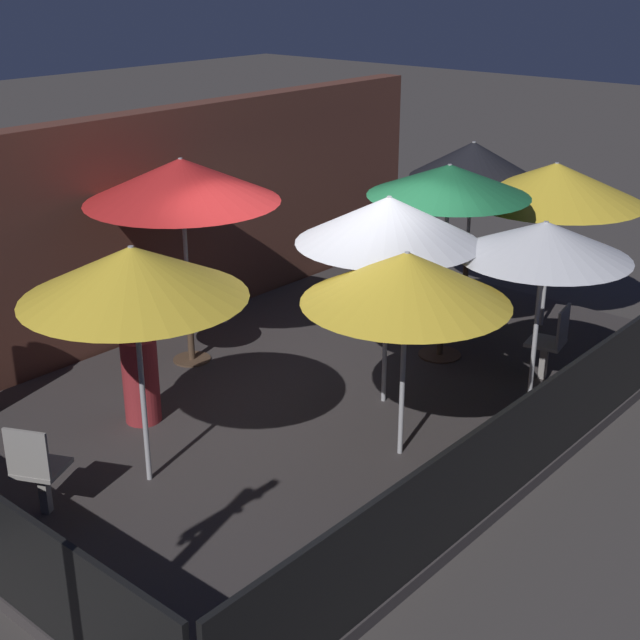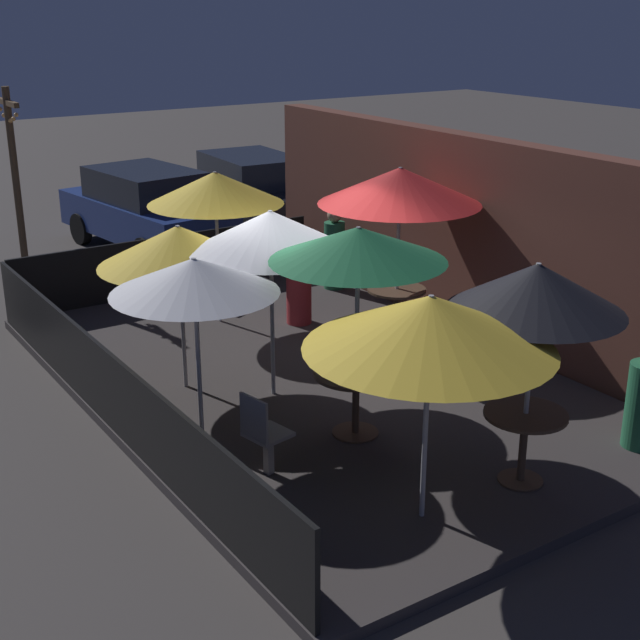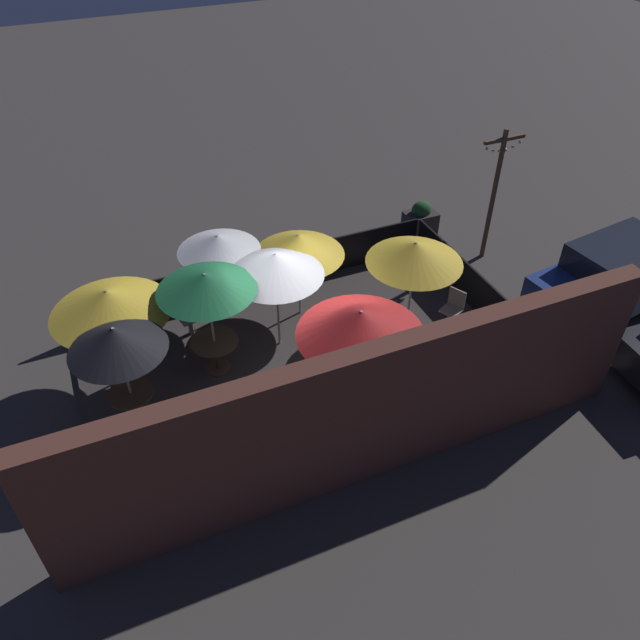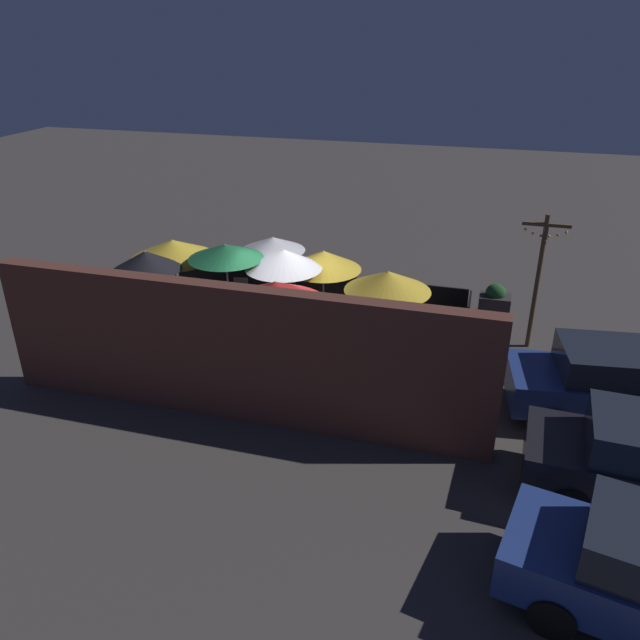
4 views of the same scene
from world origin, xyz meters
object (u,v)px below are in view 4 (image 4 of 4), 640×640
object	(u,v)px
patio_umbrella_2	(146,260)
patio_umbrella_5	(283,259)
patio_umbrella_4	(388,281)
dining_table_0	(230,310)
patio_umbrella_7	(173,249)
patron_1	(111,345)
patron_0	(346,356)
light_post	(539,275)
parked_car_0	(615,383)
dining_table_1	(278,361)
patron_2	(385,391)
patio_chair_1	(241,293)
patio_umbrella_3	(323,260)
dining_table_2	(153,314)
planter_box	(495,302)
patio_umbrella_1	(275,293)
patio_umbrella_0	(226,252)
patio_chair_0	(426,352)
patio_umbrella_6	(273,244)

from	to	relation	value
patio_umbrella_2	patio_umbrella_5	world-z (taller)	patio_umbrella_5
patio_umbrella_4	dining_table_0	bearing A→B (deg)	-6.38
patio_umbrella_7	patron_1	distance (m)	3.22
patron_0	light_post	xyz separation A→B (m)	(-4.05, -2.90, 1.31)
patio_umbrella_4	parked_car_0	distance (m)	5.15
patio_umbrella_4	patron_1	world-z (taller)	patio_umbrella_4
patron_0	patron_1	distance (m)	5.49
dining_table_1	patron_2	distance (m)	2.59
patio_umbrella_7	patio_chair_1	distance (m)	2.24
patio_umbrella_3	patron_0	world-z (taller)	patio_umbrella_3
dining_table_2	planter_box	distance (m)	9.26
dining_table_2	parked_car_0	xyz separation A→B (m)	(-10.84, 0.61, 0.13)
patio_umbrella_2	patron_0	world-z (taller)	patio_umbrella_2
patio_umbrella_1	patio_umbrella_7	distance (m)	4.68
patio_umbrella_3	patio_umbrella_4	xyz separation A→B (m)	(-1.93, 1.49, 0.21)
planter_box	light_post	size ratio (longest dim) A/B	0.27
patio_umbrella_2	patron_0	distance (m)	5.50
patio_umbrella_1	light_post	bearing A→B (deg)	-145.77
dining_table_2	patio_umbrella_2	bearing A→B (deg)	0.00
dining_table_2	planter_box	bearing A→B (deg)	-154.90
patio_umbrella_1	dining_table_1	size ratio (longest dim) A/B	2.98
patio_umbrella_3	patio_umbrella_7	distance (m)	4.01
patio_umbrella_4	parked_car_0	xyz separation A→B (m)	(-4.89, 0.92, -1.32)
patio_umbrella_0	patio_chair_0	bearing A→B (deg)	172.31
dining_table_2	patio_chair_1	distance (m)	2.61
dining_table_0	patron_2	world-z (taller)	patron_2
patio_umbrella_0	light_post	bearing A→B (deg)	-168.92
patio_chair_1	patio_umbrella_1	bearing A→B (deg)	22.83
patio_chair_0	planter_box	bearing A→B (deg)	-136.88
patio_umbrella_3	patron_2	bearing A→B (deg)	121.38
dining_table_2	patron_0	distance (m)	5.28
patio_umbrella_4	patio_chair_0	distance (m)	1.86
dining_table_1	planter_box	bearing A→B (deg)	-130.07
patio_umbrella_1	patio_umbrella_7	world-z (taller)	patio_umbrella_1
patio_umbrella_5	dining_table_2	bearing A→B (deg)	17.15
patio_umbrella_7	light_post	bearing A→B (deg)	-173.80
patio_chair_0	patron_0	distance (m)	1.85
patio_umbrella_3	dining_table_2	size ratio (longest dim) A/B	2.50
patio_umbrella_7	dining_table_0	bearing A→B (deg)	164.86
patio_umbrella_3	light_post	bearing A→B (deg)	-175.17
light_post	patio_chair_1	bearing A→B (deg)	1.02
dining_table_2	patio_umbrella_7	bearing A→B (deg)	-92.48
patio_umbrella_6	dining_table_2	distance (m)	3.65
patio_umbrella_3	patron_1	bearing A→B (deg)	39.39
patio_umbrella_7	patron_0	world-z (taller)	patio_umbrella_7
patio_umbrella_6	patio_umbrella_3	bearing A→B (deg)	160.73
patio_chair_1	parked_car_0	world-z (taller)	parked_car_0
patio_umbrella_2	patio_umbrella_7	size ratio (longest dim) A/B	1.01
patio_chair_0	patron_0	bearing A→B (deg)	-2.91
dining_table_0	patio_umbrella_4	bearing A→B (deg)	173.62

